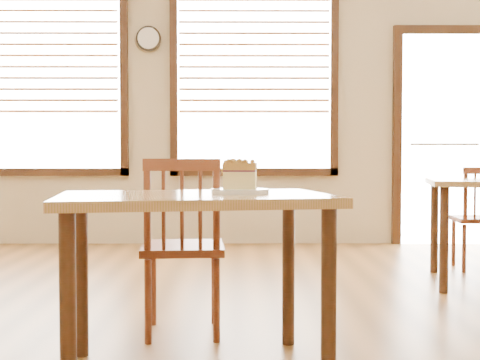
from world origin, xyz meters
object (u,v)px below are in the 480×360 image
object	(u,v)px
wall_clock	(149,39)
cake_slice	(240,174)
cafe_table_main	(195,220)
plate	(240,191)
cafe_chair_main	(183,246)
cafe_chair_second	(480,217)

from	to	relation	value
wall_clock	cake_slice	size ratio (longest dim) A/B	1.67
cake_slice	cafe_table_main	bearing A→B (deg)	-164.25
plate	cake_slice	world-z (taller)	cake_slice
wall_clock	cake_slice	world-z (taller)	wall_clock
cafe_chair_main	cake_slice	bearing A→B (deg)	116.43
cafe_chair_second	cafe_chair_main	bearing A→B (deg)	43.73
plate	cake_slice	bearing A→B (deg)	162.95
cafe_chair_main	cake_slice	distance (m)	0.68
wall_clock	cafe_chair_main	xyz separation A→B (m)	(0.65, -3.28, -1.69)
cafe_table_main	cake_slice	distance (m)	0.27
cafe_chair_main	plate	world-z (taller)	cafe_chair_main
cafe_chair_second	cake_slice	distance (m)	3.03
cake_slice	plate	bearing A→B (deg)	-11.17
plate	cafe_chair_second	bearing A→B (deg)	49.55
wall_clock	cafe_table_main	xyz separation A→B (m)	(0.74, -3.80, -1.51)
cafe_chair_second	cake_slice	world-z (taller)	cake_slice
cafe_table_main	cafe_chair_second	size ratio (longest dim) A/B	1.45
wall_clock	cake_slice	bearing A→B (deg)	-76.10
cafe_table_main	cake_slice	bearing A→B (deg)	-0.17
cafe_table_main	cafe_chair_main	xyz separation A→B (m)	(-0.10, 0.52, -0.18)
plate	cafe_table_main	bearing A→B (deg)	-170.32
wall_clock	cafe_table_main	size ratio (longest dim) A/B	0.21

